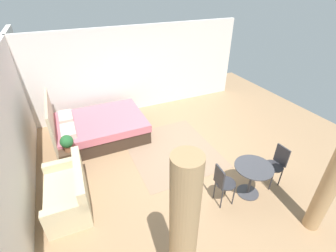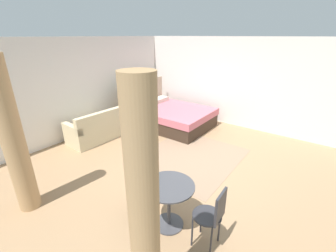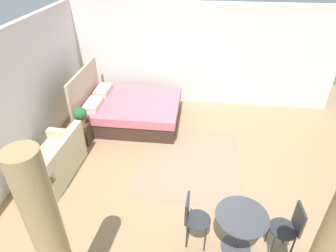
{
  "view_description": "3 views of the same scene",
  "coord_description": "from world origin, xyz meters",
  "px_view_note": "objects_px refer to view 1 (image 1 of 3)",
  "views": [
    {
      "loc": [
        -3.93,
        2.16,
        3.63
      ],
      "look_at": [
        0.37,
        0.2,
        0.68
      ],
      "focal_mm": 25.53,
      "sensor_mm": 36.0,
      "label": 1
    },
    {
      "loc": [
        -3.6,
        -2.15,
        2.56
      ],
      "look_at": [
        0.1,
        0.61,
        0.7
      ],
      "focal_mm": 24.24,
      "sensor_mm": 36.0,
      "label": 2
    },
    {
      "loc": [
        -4.2,
        0.02,
        3.75
      ],
      "look_at": [
        0.29,
        0.55,
        0.78
      ],
      "focal_mm": 31.03,
      "sensor_mm": 36.0,
      "label": 3
    }
  ],
  "objects_px": {
    "bed": "(98,128)",
    "balcony_table": "(252,175)",
    "couch": "(69,193)",
    "potted_plant": "(67,142)",
    "cafe_chair_near_couch": "(277,162)",
    "cafe_chair_near_window": "(222,182)",
    "nightstand": "(69,157)"
  },
  "relations": [
    {
      "from": "bed",
      "to": "balcony_table",
      "type": "relative_size",
      "value": 3.16
    },
    {
      "from": "bed",
      "to": "couch",
      "type": "height_order",
      "value": "bed"
    },
    {
      "from": "potted_plant",
      "to": "cafe_chair_near_couch",
      "type": "distance_m",
      "value": 4.31
    },
    {
      "from": "couch",
      "to": "cafe_chair_near_window",
      "type": "relative_size",
      "value": 1.58
    },
    {
      "from": "nightstand",
      "to": "bed",
      "type": "bearing_deg",
      "value": -43.37
    },
    {
      "from": "cafe_chair_near_couch",
      "to": "nightstand",
      "type": "bearing_deg",
      "value": 58.59
    },
    {
      "from": "potted_plant",
      "to": "balcony_table",
      "type": "xyz_separation_m",
      "value": [
        -2.22,
        -3.06,
        -0.21
      ]
    },
    {
      "from": "bed",
      "to": "couch",
      "type": "xyz_separation_m",
      "value": [
        -2.01,
        0.91,
        -0.02
      ]
    },
    {
      "from": "cafe_chair_near_window",
      "to": "potted_plant",
      "type": "bearing_deg",
      "value": 48.06
    },
    {
      "from": "couch",
      "to": "bed",
      "type": "bearing_deg",
      "value": -24.29
    },
    {
      "from": "bed",
      "to": "cafe_chair_near_couch",
      "type": "relative_size",
      "value": 2.55
    },
    {
      "from": "bed",
      "to": "nightstand",
      "type": "distance_m",
      "value": 1.18
    },
    {
      "from": "couch",
      "to": "cafe_chair_near_couch",
      "type": "relative_size",
      "value": 1.55
    },
    {
      "from": "potted_plant",
      "to": "balcony_table",
      "type": "distance_m",
      "value": 3.79
    },
    {
      "from": "couch",
      "to": "cafe_chair_near_window",
      "type": "bearing_deg",
      "value": -113.58
    },
    {
      "from": "bed",
      "to": "cafe_chair_near_couch",
      "type": "bearing_deg",
      "value": -136.91
    },
    {
      "from": "bed",
      "to": "cafe_chair_near_window",
      "type": "relative_size",
      "value": 2.59
    },
    {
      "from": "potted_plant",
      "to": "cafe_chair_near_window",
      "type": "bearing_deg",
      "value": -131.94
    },
    {
      "from": "cafe_chair_near_window",
      "to": "cafe_chair_near_couch",
      "type": "distance_m",
      "value": 1.29
    },
    {
      "from": "bed",
      "to": "potted_plant",
      "type": "height_order",
      "value": "bed"
    },
    {
      "from": "balcony_table",
      "to": "cafe_chair_near_window",
      "type": "xyz_separation_m",
      "value": [
        0.05,
        0.64,
        0.05
      ]
    },
    {
      "from": "potted_plant",
      "to": "bed",
      "type": "bearing_deg",
      "value": -38.91
    },
    {
      "from": "potted_plant",
      "to": "cafe_chair_near_window",
      "type": "distance_m",
      "value": 3.25
    },
    {
      "from": "cafe_chair_near_couch",
      "to": "bed",
      "type": "bearing_deg",
      "value": 43.09
    },
    {
      "from": "bed",
      "to": "cafe_chair_near_window",
      "type": "bearing_deg",
      "value": -152.21
    },
    {
      "from": "couch",
      "to": "cafe_chair_near_couch",
      "type": "bearing_deg",
      "value": -106.37
    },
    {
      "from": "cafe_chair_near_window",
      "to": "cafe_chair_near_couch",
      "type": "relative_size",
      "value": 0.98
    },
    {
      "from": "couch",
      "to": "potted_plant",
      "type": "bearing_deg",
      "value": -7.4
    },
    {
      "from": "couch",
      "to": "cafe_chair_near_window",
      "type": "height_order",
      "value": "cafe_chair_near_window"
    },
    {
      "from": "nightstand",
      "to": "balcony_table",
      "type": "bearing_deg",
      "value": -126.83
    },
    {
      "from": "bed",
      "to": "nightstand",
      "type": "height_order",
      "value": "bed"
    },
    {
      "from": "balcony_table",
      "to": "cafe_chair_near_window",
      "type": "distance_m",
      "value": 0.65
    }
  ]
}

